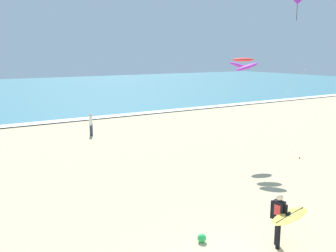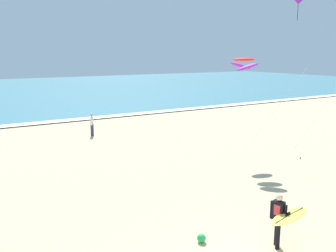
{
  "view_description": "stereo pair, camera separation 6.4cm",
  "coord_description": "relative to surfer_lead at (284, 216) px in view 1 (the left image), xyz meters",
  "views": [
    {
      "loc": [
        -6.64,
        -6.14,
        5.82
      ],
      "look_at": [
        0.39,
        5.11,
        3.23
      ],
      "focal_mm": 39.93,
      "sensor_mm": 36.0,
      "label": 1
    },
    {
      "loc": [
        -6.59,
        -6.18,
        5.82
      ],
      "look_at": [
        0.39,
        5.11,
        3.23
      ],
      "focal_mm": 39.93,
      "sensor_mm": 36.0,
      "label": 2
    }
  ],
  "objects": [
    {
      "name": "shoreline_foam",
      "position": [
        -1.8,
        24.81,
        -0.96
      ],
      "size": [
        160.0,
        1.39,
        0.01
      ],
      "primitive_type": "cube",
      "color": "white",
      "rests_on": "ocean_water"
    },
    {
      "name": "surfer_lead",
      "position": [
        0.0,
        0.0,
        0.0
      ],
      "size": [
        2.0,
        1.12,
        1.71
      ],
      "color": "black",
      "rests_on": "ground"
    },
    {
      "name": "kite_diamond_violet_near",
      "position": [
        8.28,
        6.58,
        7.33
      ],
      "size": [
        4.48,
        2.77,
        9.35
      ],
      "color": "purple",
      "rests_on": "ground"
    },
    {
      "name": "kite_arc_scarlet_low",
      "position": [
        5.61,
        7.95,
        4.2
      ],
      "size": [
        4.08,
        3.13,
        5.58
      ],
      "color": "purple",
      "rests_on": "ground"
    },
    {
      "name": "bystander_white_top",
      "position": [
        0.77,
        18.13,
        -0.23
      ],
      "size": [
        0.3,
        0.46,
        1.59
      ],
      "color": "#2D334C",
      "rests_on": "ground"
    },
    {
      "name": "beach_ball",
      "position": [
        -1.84,
        1.59,
        -0.9
      ],
      "size": [
        0.28,
        0.28,
        0.28
      ],
      "primitive_type": "sphere",
      "color": "green",
      "rests_on": "ground"
    }
  ]
}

